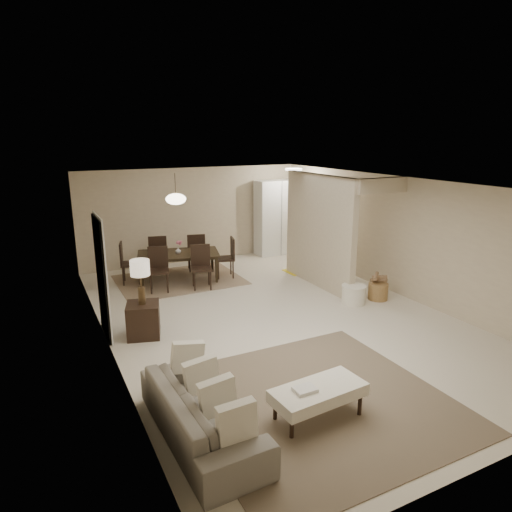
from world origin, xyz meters
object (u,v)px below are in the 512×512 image
side_table (143,320)px  dining_table (179,267)px  pantry_cabinet (277,217)px  wicker_basket (378,291)px  ottoman_bench (318,393)px  sofa (201,412)px  round_pouf (353,295)px

side_table → dining_table: dining_table is taller
pantry_cabinet → wicker_basket: (0.03, -4.28, -0.88)m
ottoman_bench → pantry_cabinet: bearing=60.0°
side_table → dining_table: size_ratio=0.31×
sofa → wicker_basket: (4.83, 2.57, -0.13)m
pantry_cabinet → side_table: (-4.75, -3.88, -0.76)m
wicker_basket → sofa: bearing=-152.0°
wicker_basket → dining_table: 4.54m
ottoman_bench → round_pouf: ottoman_bench is taller
pantry_cabinet → ottoman_bench: size_ratio=1.76×
sofa → pantry_cabinet: bearing=-37.0°
round_pouf → dining_table: (-2.69, 3.08, 0.14)m
round_pouf → sofa: bearing=-148.3°
sofa → ottoman_bench: bearing=-104.3°
pantry_cabinet → ottoman_bench: bearing=-115.6°
ottoman_bench → dining_table: (0.15, 5.98, -0.01)m
pantry_cabinet → round_pouf: size_ratio=4.32×
round_pouf → dining_table: 4.09m
sofa → ottoman_bench: 1.41m
pantry_cabinet → ottoman_bench: (-3.43, -7.15, -0.72)m
sofa → dining_table: bearing=-17.0°
dining_table → pantry_cabinet: bearing=34.3°
side_table → wicker_basket: bearing=-4.7°
dining_table → side_table: bearing=-104.0°
ottoman_bench → wicker_basket: size_ratio=2.94×
side_table → wicker_basket: side_table is taller
ottoman_bench → wicker_basket: bearing=35.4°
pantry_cabinet → ottoman_bench: pantry_cabinet is taller
ottoman_bench → side_table: bearing=107.7°
side_table → ottoman_bench: bearing=-67.9°
sofa → ottoman_bench: (1.37, -0.30, 0.03)m
pantry_cabinet → sofa: 8.40m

